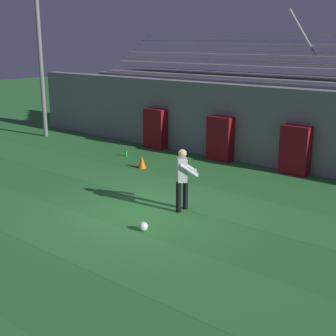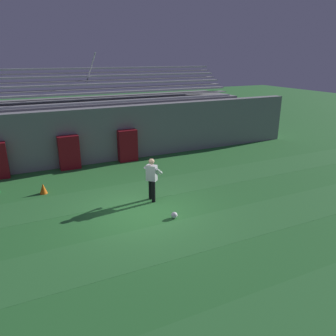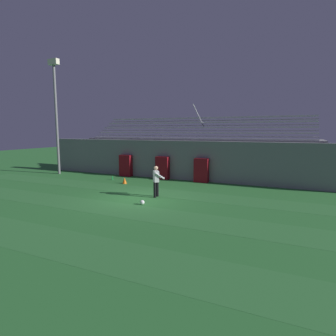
{
  "view_description": "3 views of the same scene",
  "coord_description": "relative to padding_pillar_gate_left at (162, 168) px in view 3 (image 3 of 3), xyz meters",
  "views": [
    {
      "loc": [
        7.76,
        -8.52,
        4.4
      ],
      "look_at": [
        1.09,
        -0.31,
        1.48
      ],
      "focal_mm": 50.0,
      "sensor_mm": 36.0,
      "label": 1
    },
    {
      "loc": [
        -3.69,
        -9.81,
        5.25
      ],
      "look_at": [
        1.46,
        1.01,
        1.13
      ],
      "focal_mm": 35.0,
      "sensor_mm": 36.0,
      "label": 2
    },
    {
      "loc": [
        7.48,
        -12.21,
        3.54
      ],
      "look_at": [
        1.3,
        0.97,
        1.58
      ],
      "focal_mm": 30.0,
      "sensor_mm": 36.0,
      "label": 3
    }
  ],
  "objects": [
    {
      "name": "back_wall",
      "position": [
        1.48,
        0.55,
        0.58
      ],
      "size": [
        24.0,
        0.6,
        2.8
      ],
      "primitive_type": "cube",
      "color": "gray",
      "rests_on": "ground"
    },
    {
      "name": "soccer_ball",
      "position": [
        2.29,
        -6.83,
        -0.71
      ],
      "size": [
        0.22,
        0.22,
        0.22
      ],
      "primitive_type": "sphere",
      "color": "white",
      "rests_on": "ground"
    },
    {
      "name": "ground_plane",
      "position": [
        1.48,
        -5.95,
        -0.82
      ],
      "size": [
        80.0,
        80.0,
        0.0
      ],
      "primitive_type": "plane",
      "color": "#2D7533"
    },
    {
      "name": "padding_pillar_gate_right",
      "position": [
        2.97,
        0.0,
        0.0
      ],
      "size": [
        0.98,
        0.44,
        1.64
      ],
      "primitive_type": "cube",
      "color": "maroon",
      "rests_on": "ground"
    },
    {
      "name": "floodlight_pole",
      "position": [
        -8.79,
        -1.35,
        4.81
      ],
      "size": [
        0.9,
        0.36,
        9.06
      ],
      "color": "slate",
      "rests_on": "ground"
    },
    {
      "name": "bleacher_stand",
      "position": [
        1.48,
        2.89,
        0.68
      ],
      "size": [
        18.0,
        4.05,
        5.43
      ],
      "color": "gray",
      "rests_on": "ground"
    },
    {
      "name": "traffic_cone",
      "position": [
        -1.52,
        -2.68,
        -0.61
      ],
      "size": [
        0.3,
        0.3,
        0.42
      ],
      "primitive_type": "cone",
      "color": "orange",
      "rests_on": "ground"
    },
    {
      "name": "water_bottle",
      "position": [
        -3.14,
        -1.8,
        -0.7
      ],
      "size": [
        0.07,
        0.07,
        0.24
      ],
      "primitive_type": "cylinder",
      "color": "green",
      "rests_on": "ground"
    },
    {
      "name": "goalkeeper",
      "position": [
        2.18,
        -5.15,
        0.13
      ],
      "size": [
        0.74,
        0.74,
        1.67
      ],
      "color": "black",
      "rests_on": "ground"
    },
    {
      "name": "padding_pillar_far_left",
      "position": [
        -3.18,
        0.0,
        0.0
      ],
      "size": [
        0.98,
        0.44,
        1.64
      ],
      "primitive_type": "cube",
      "color": "maroon",
      "rests_on": "ground"
    },
    {
      "name": "turf_stripe_near",
      "position": [
        1.48,
        -11.95,
        -0.82
      ],
      "size": [
        28.0,
        1.97,
        0.01
      ],
      "primitive_type": "cube",
      "color": "#337A38",
      "rests_on": "ground"
    },
    {
      "name": "padding_pillar_gate_left",
      "position": [
        0.0,
        0.0,
        0.0
      ],
      "size": [
        0.98,
        0.44,
        1.64
      ],
      "primitive_type": "cube",
      "color": "maroon",
      "rests_on": "ground"
    },
    {
      "name": "turf_stripe_far",
      "position": [
        1.48,
        -4.07,
        -0.82
      ],
      "size": [
        28.0,
        1.97,
        0.01
      ],
      "primitive_type": "cube",
      "color": "#337A38",
      "rests_on": "ground"
    },
    {
      "name": "turf_stripe_mid",
      "position": [
        1.48,
        -8.01,
        -0.82
      ],
      "size": [
        28.0,
        1.97,
        0.01
      ],
      "primitive_type": "cube",
      "color": "#337A38",
      "rests_on": "ground"
    }
  ]
}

